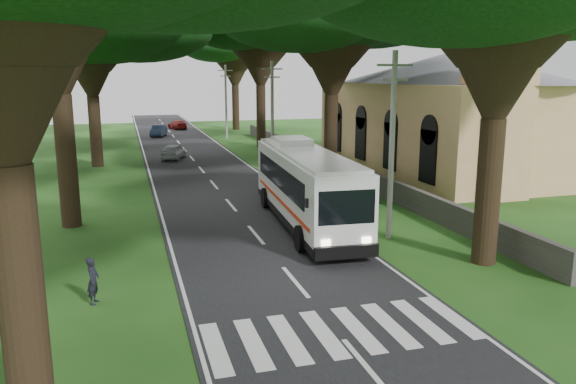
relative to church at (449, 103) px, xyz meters
name	(u,v)px	position (x,y,z in m)	size (l,w,h in m)	color
ground	(314,305)	(-17.86, -21.55, -4.91)	(140.00, 140.00, 0.00)	#1C4614
road	(203,172)	(-17.86, 3.45, -4.90)	(8.00, 120.00, 0.04)	black
crosswalk	(337,333)	(-17.86, -23.55, -4.91)	(8.00, 3.00, 0.01)	silver
property_wall	(324,161)	(-8.86, 2.45, -4.31)	(0.35, 50.00, 1.20)	#383533
church	(449,103)	(0.00, 0.00, 0.00)	(14.00, 24.00, 11.60)	tan
pole_near	(392,143)	(-12.36, -15.55, -0.73)	(1.60, 0.24, 8.00)	gray
pole_mid	(272,112)	(-12.36, 4.45, -0.73)	(1.60, 0.24, 8.00)	gray
pole_far	(226,100)	(-12.36, 24.45, -0.73)	(1.60, 0.24, 8.00)	gray
tree_l_midb	(88,21)	(-25.36, 8.45, 5.96)	(15.86, 15.86, 14.31)	black
tree_l_far	(86,26)	(-26.36, 26.45, 6.99)	(13.49, 13.49, 14.93)	black
tree_r_mida	(333,4)	(-9.86, -1.55, 6.51)	(14.28, 14.28, 14.57)	black
tree_r_midb	(260,20)	(-10.36, 16.45, 7.05)	(12.67, 12.67, 14.86)	black
tree_r_far	(234,40)	(-9.36, 34.45, 6.30)	(12.55, 12.55, 14.07)	black
coach_bus	(306,185)	(-15.16, -12.38, -3.01)	(3.37, 12.10, 3.53)	silver
distant_car_a	(173,151)	(-19.39, 10.51, -4.23)	(1.52, 3.78, 1.29)	#999A9D
distant_car_b	(159,131)	(-19.47, 28.83, -4.25)	(1.33, 3.81, 1.26)	#21314E
distant_car_c	(177,124)	(-16.60, 36.87, -4.30)	(1.63, 4.00, 1.16)	maroon
pedestrian	(93,280)	(-24.43, -19.49, -4.16)	(0.55, 0.36, 1.50)	black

